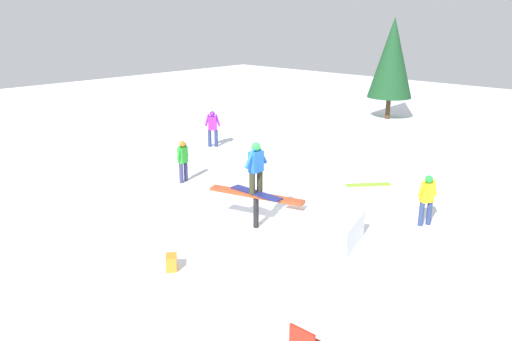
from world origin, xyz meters
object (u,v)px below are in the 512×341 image
object	(u,v)px
main_rider_on_rail	(256,169)
bystander_purple	(213,127)
backpack_on_snow	(171,262)
bystander_yellow	(427,198)
loose_snowboard_lime	(368,185)
pine_tree_near	(392,58)
bystander_green	(183,159)
rail_feature	(256,199)

from	to	relation	value
main_rider_on_rail	bystander_purple	size ratio (longest dim) A/B	1.04
backpack_on_snow	bystander_yellow	bearing A→B (deg)	104.41
backpack_on_snow	loose_snowboard_lime	bearing A→B (deg)	129.00
bystander_purple	bystander_yellow	distance (m)	9.96
backpack_on_snow	main_rider_on_rail	bearing A→B (deg)	134.37
loose_snowboard_lime	pine_tree_near	world-z (taller)	pine_tree_near
pine_tree_near	backpack_on_snow	bearing A→B (deg)	104.87
bystander_green	bystander_yellow	xyz separation A→B (m)	(-7.20, -2.04, -0.01)
main_rider_on_rail	bystander_yellow	distance (m)	4.39
bystander_yellow	backpack_on_snow	bearing A→B (deg)	2.07
rail_feature	main_rider_on_rail	size ratio (longest dim) A/B	1.65
main_rider_on_rail	bystander_green	distance (m)	4.34
rail_feature	backpack_on_snow	size ratio (longest dim) A/B	7.37
rail_feature	backpack_on_snow	bearing A→B (deg)	77.88
rail_feature	loose_snowboard_lime	size ratio (longest dim) A/B	1.74
main_rider_on_rail	pine_tree_near	bearing A→B (deg)	-73.79
loose_snowboard_lime	bystander_yellow	bearing A→B (deg)	98.32
loose_snowboard_lime	backpack_on_snow	bearing A→B (deg)	40.03
loose_snowboard_lime	bystander_purple	bearing A→B (deg)	-47.79
pine_tree_near	bystander_yellow	bearing A→B (deg)	122.87
loose_snowboard_lime	backpack_on_snow	world-z (taller)	backpack_on_snow
bystander_purple	loose_snowboard_lime	xyz separation A→B (m)	(-7.15, -0.12, -0.81)
bystander_purple	bystander_green	bearing A→B (deg)	82.80
bystander_purple	rail_feature	bearing A→B (deg)	102.40
rail_feature	backpack_on_snow	world-z (taller)	rail_feature
main_rider_on_rail	loose_snowboard_lime	size ratio (longest dim) A/B	1.06
main_rider_on_rail	loose_snowboard_lime	xyz separation A→B (m)	(-0.37, -4.80, -1.54)
bystander_purple	main_rider_on_rail	bearing A→B (deg)	102.40
bystander_green	pine_tree_near	size ratio (longest dim) A/B	0.27
rail_feature	bystander_green	distance (m)	4.27
bystander_purple	bystander_yellow	world-z (taller)	bystander_purple
pine_tree_near	main_rider_on_rail	bearing A→B (deg)	106.85
main_rider_on_rail	bystander_green	bearing A→B (deg)	-14.48
bystander_green	bystander_purple	world-z (taller)	bystander_purple
main_rider_on_rail	rail_feature	bearing A→B (deg)	0.00
main_rider_on_rail	backpack_on_snow	distance (m)	3.15
bystander_purple	backpack_on_snow	xyz separation A→B (m)	(-6.99, 7.50, -0.65)
bystander_purple	backpack_on_snow	world-z (taller)	bystander_purple
bystander_yellow	pine_tree_near	distance (m)	13.98
main_rider_on_rail	loose_snowboard_lime	world-z (taller)	main_rider_on_rail
loose_snowboard_lime	backpack_on_snow	distance (m)	7.63
rail_feature	pine_tree_near	xyz separation A→B (m)	(4.43, -14.64, 2.30)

